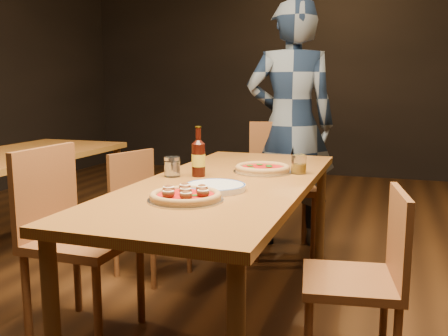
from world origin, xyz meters
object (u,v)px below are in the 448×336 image
(chair_main_sw, at_px, (152,212))
(amber_glass, at_px, (299,164))
(beer_bottle, at_px, (198,159))
(diner, at_px, (291,125))
(table_main, at_px, (227,194))
(pizza_margherita, at_px, (263,169))
(pizza_meatball, at_px, (186,195))
(plate_stack, at_px, (215,187))
(chair_main_e, at_px, (351,280))
(chair_end, at_px, (282,186))
(water_glass, at_px, (172,167))
(chair_main_nw, at_px, (84,239))

(chair_main_sw, xyz_separation_m, amber_glass, (0.96, -0.17, 0.39))
(beer_bottle, bearing_deg, chair_main_sw, 139.38)
(beer_bottle, xyz_separation_m, diner, (0.21, 1.36, 0.08))
(table_main, distance_m, pizza_margherita, 0.31)
(pizza_meatball, bearing_deg, pizza_margherita, 79.92)
(diner, bearing_deg, plate_stack, 74.48)
(chair_main_e, bearing_deg, chair_end, -166.52)
(beer_bottle, bearing_deg, plate_stack, -56.14)
(pizza_meatball, bearing_deg, plate_stack, 78.59)
(chair_main_e, bearing_deg, chair_main_sw, -129.05)
(pizza_margherita, bearing_deg, diner, 93.68)
(chair_main_sw, xyz_separation_m, water_glass, (0.36, -0.47, 0.39))
(table_main, distance_m, diner, 1.43)
(table_main, relative_size, plate_stack, 7.30)
(chair_main_nw, xyz_separation_m, pizza_meatball, (0.59, -0.14, 0.29))
(chair_main_nw, xyz_separation_m, plate_stack, (0.64, 0.09, 0.28))
(amber_glass, bearing_deg, chair_main_sw, 170.03)
(pizza_meatball, height_order, beer_bottle, beer_bottle)
(table_main, relative_size, pizza_margherita, 6.32)
(chair_main_sw, relative_size, amber_glass, 8.31)
(chair_main_e, height_order, water_glass, water_glass)
(chair_main_e, distance_m, plate_stack, 0.70)
(chair_main_nw, relative_size, chair_main_e, 1.15)
(table_main, bearing_deg, chair_end, 88.38)
(table_main, relative_size, water_glass, 19.52)
(table_main, height_order, plate_stack, plate_stack)
(chair_main_nw, xyz_separation_m, beer_bottle, (0.44, 0.39, 0.36))
(chair_end, bearing_deg, chair_main_nw, -132.13)
(chair_end, distance_m, water_glass, 1.25)
(table_main, xyz_separation_m, diner, (0.04, 1.41, 0.24))
(amber_glass, bearing_deg, chair_main_nw, -145.30)
(chair_end, xyz_separation_m, pizza_meatball, (-0.06, -1.63, 0.28))
(pizza_margherita, bearing_deg, plate_stack, -99.48)
(pizza_margherita, bearing_deg, table_main, -111.01)
(chair_main_sw, relative_size, plate_stack, 3.02)
(chair_main_e, xyz_separation_m, beer_bottle, (-0.81, 0.33, 0.42))
(pizza_meatball, bearing_deg, diner, 88.17)
(amber_glass, bearing_deg, water_glass, -153.53)
(plate_stack, xyz_separation_m, amber_glass, (0.28, 0.54, 0.04))
(pizza_meatball, height_order, diner, diner)
(chair_main_nw, height_order, pizza_margherita, chair_main_nw)
(chair_end, distance_m, pizza_margherita, 0.93)
(chair_main_sw, bearing_deg, water_glass, -124.51)
(beer_bottle, xyz_separation_m, amber_glass, (0.47, 0.25, -0.04))
(chair_main_nw, distance_m, pizza_meatball, 0.67)
(table_main, xyz_separation_m, pizza_margherita, (0.11, 0.28, 0.09))
(chair_main_nw, bearing_deg, chair_main_e, -86.45)
(chair_end, bearing_deg, water_glass, -124.67)
(chair_end, distance_m, amber_glass, 0.95)
(chair_main_sw, distance_m, pizza_margherita, 0.87)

